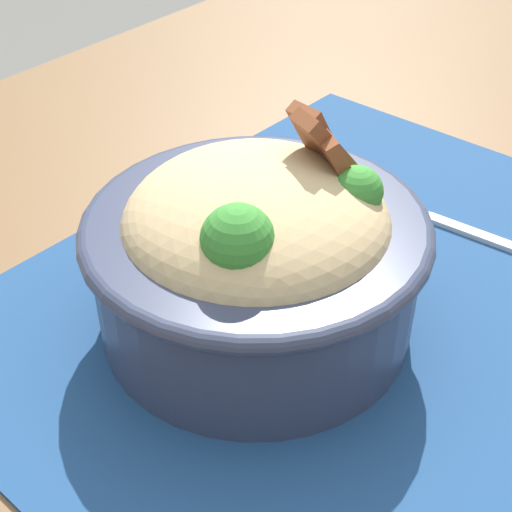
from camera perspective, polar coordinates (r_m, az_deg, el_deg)
The scene contains 4 objects.
table at distance 0.56m, azimuth 4.76°, elevation -6.15°, with size 1.18×0.83×0.74m.
placemat at distance 0.48m, azimuth 6.33°, elevation -2.52°, with size 0.46×0.35×0.00m, color navy.
bowl at distance 0.42m, azimuth 0.05°, elevation 0.39°, with size 0.20×0.20×0.13m.
fork at distance 0.55m, azimuth 12.89°, elevation 3.16°, with size 0.02×0.13×0.00m.
Camera 1 is at (-0.34, -0.22, 1.04)m, focal length 51.29 mm.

